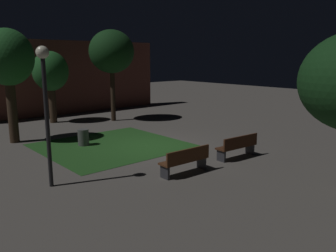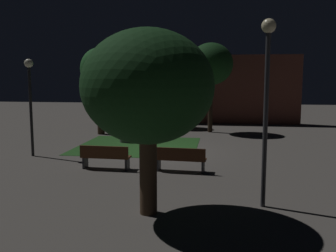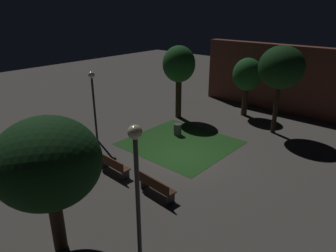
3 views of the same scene
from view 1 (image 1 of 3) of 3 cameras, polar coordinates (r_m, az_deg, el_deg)
ground_plane at (r=14.84m, az=-2.77°, el=-3.37°), size 60.00×60.00×0.00m
grass_lawn at (r=15.14m, az=-9.21°, el=-3.19°), size 5.71×5.41×0.01m
bench_corner at (r=11.29m, az=2.92°, el=-5.58°), size 1.82×0.54×0.88m
bench_front_left at (r=13.27m, az=11.44°, el=-3.21°), size 1.83×0.60×0.88m
tree_right_canopy at (r=20.96m, az=-18.79°, el=8.36°), size 2.01×2.01×4.09m
tree_tall_center at (r=20.73m, az=-9.28°, el=11.93°), size 2.61×2.61×5.31m
tree_back_right at (r=16.57m, az=-24.91°, el=9.93°), size 2.21×2.21×4.97m
lamp_post_near_wall at (r=10.34m, az=-19.60°, el=5.36°), size 0.36×0.36×4.06m
trash_bin at (r=15.34m, az=-13.77°, el=-1.83°), size 0.47×0.47×0.71m
building_wall_backdrop at (r=24.38m, az=-16.48°, el=7.69°), size 13.78×0.80×4.83m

